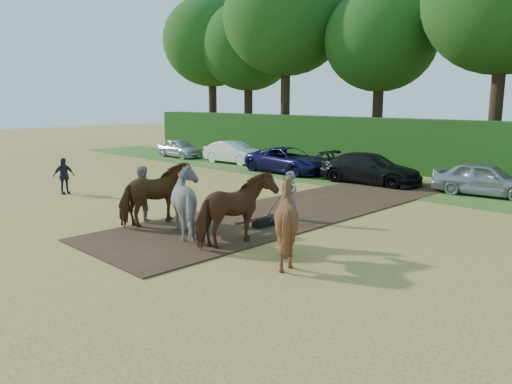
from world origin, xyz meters
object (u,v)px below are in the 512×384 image
at_px(spectator_far, 64,176).
at_px(parked_cars, 333,164).
at_px(plough_team, 216,206).
at_px(spectator_near, 144,195).

distance_m(spectator_far, parked_cars, 13.18).
bearing_deg(spectator_far, plough_team, -88.86).
bearing_deg(spectator_far, parked_cars, -23.69).
bearing_deg(spectator_far, spectator_near, -91.71).
distance_m(spectator_near, plough_team, 3.29).
xyz_separation_m(spectator_near, spectator_far, (-6.96, 0.37, -0.17)).
distance_m(spectator_near, parked_cars, 12.39).
height_order(spectator_near, parked_cars, spectator_near).
relative_size(spectator_near, plough_team, 0.29).
xyz_separation_m(spectator_far, plough_team, (10.22, -0.03, 0.23)).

